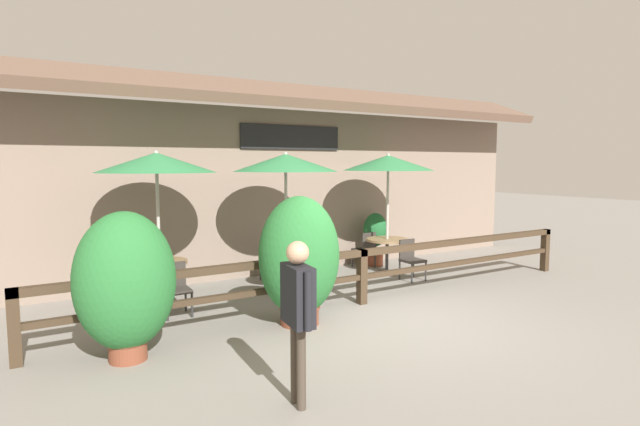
% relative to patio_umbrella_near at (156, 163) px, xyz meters
% --- Properties ---
extents(ground_plane, '(60.00, 60.00, 0.00)m').
position_rel_patio_umbrella_near_xyz_m(ground_plane, '(3.00, -2.75, -2.43)').
color(ground_plane, gray).
extents(building_facade, '(14.28, 1.49, 4.23)m').
position_rel_patio_umbrella_near_xyz_m(building_facade, '(3.00, 1.35, -0.27)').
color(building_facade, gray).
rests_on(building_facade, ground).
extents(patio_railing, '(10.40, 0.14, 0.95)m').
position_rel_patio_umbrella_near_xyz_m(patio_railing, '(3.00, -1.70, -1.74)').
color(patio_railing, '#3D2D1E').
rests_on(patio_railing, ground).
extents(patio_umbrella_near, '(1.98, 1.98, 2.64)m').
position_rel_patio_umbrella_near_xyz_m(patio_umbrella_near, '(0.00, 0.00, 0.00)').
color(patio_umbrella_near, '#B7B2A8').
rests_on(patio_umbrella_near, ground).
extents(dining_table_near, '(0.92, 0.92, 0.78)m').
position_rel_patio_umbrella_near_xyz_m(dining_table_near, '(0.00, -0.00, -1.81)').
color(dining_table_near, olive).
rests_on(dining_table_near, ground).
extents(chair_near_streetside, '(0.43, 0.43, 0.84)m').
position_rel_patio_umbrella_near_xyz_m(chair_near_streetside, '(0.08, -0.66, -1.97)').
color(chair_near_streetside, '#332D28').
rests_on(chair_near_streetside, ground).
extents(chair_near_wallside, '(0.44, 0.44, 0.84)m').
position_rel_patio_umbrella_near_xyz_m(chair_near_wallside, '(0.06, 0.66, -1.97)').
color(chair_near_wallside, '#332D28').
rests_on(chair_near_wallside, ground).
extents(patio_umbrella_middle, '(1.98, 1.98, 2.64)m').
position_rel_patio_umbrella_near_xyz_m(patio_umbrella_middle, '(2.34, -0.16, 0.00)').
color(patio_umbrella_middle, '#B7B2A8').
rests_on(patio_umbrella_middle, ground).
extents(dining_table_middle, '(0.92, 0.92, 0.78)m').
position_rel_patio_umbrella_near_xyz_m(dining_table_middle, '(2.34, -0.16, -1.81)').
color(dining_table_middle, olive).
rests_on(dining_table_middle, ground).
extents(chair_middle_streetside, '(0.46, 0.46, 0.84)m').
position_rel_patio_umbrella_near_xyz_m(chair_middle_streetside, '(2.37, -0.83, -1.97)').
color(chair_middle_streetside, '#332D28').
rests_on(chair_middle_streetside, ground).
extents(chair_middle_wallside, '(0.51, 0.51, 0.84)m').
position_rel_patio_umbrella_near_xyz_m(chair_middle_wallside, '(2.36, 0.52, -1.97)').
color(chair_middle_wallside, '#332D28').
rests_on(chair_middle_wallside, ground).
extents(patio_umbrella_far, '(1.98, 1.98, 2.64)m').
position_rel_patio_umbrella_near_xyz_m(patio_umbrella_far, '(4.92, -0.03, 0.00)').
color(patio_umbrella_far, '#B7B2A8').
rests_on(patio_umbrella_far, ground).
extents(dining_table_far, '(0.92, 0.92, 0.78)m').
position_rel_patio_umbrella_near_xyz_m(dining_table_far, '(4.92, -0.03, -1.81)').
color(dining_table_far, olive).
rests_on(dining_table_far, ground).
extents(chair_far_streetside, '(0.42, 0.42, 0.84)m').
position_rel_patio_umbrella_near_xyz_m(chair_far_streetside, '(4.96, -0.76, -1.97)').
color(chair_far_streetside, '#332D28').
rests_on(chair_far_streetside, ground).
extents(chair_far_wallside, '(0.44, 0.44, 0.84)m').
position_rel_patio_umbrella_near_xyz_m(chair_far_wallside, '(4.87, 0.70, -1.97)').
color(chair_far_wallside, '#332D28').
rests_on(chair_far_wallside, ground).
extents(potted_plant_tall_tropical, '(1.20, 1.08, 1.85)m').
position_rel_patio_umbrella_near_xyz_m(potted_plant_tall_tropical, '(-0.94, -2.20, -1.46)').
color(potted_plant_tall_tropical, brown).
rests_on(potted_plant_tall_tropical, ground).
extents(potted_plant_corner_fern, '(1.24, 1.12, 1.95)m').
position_rel_patio_umbrella_near_xyz_m(potted_plant_corner_fern, '(1.55, -2.10, -1.42)').
color(potted_plant_corner_fern, brown).
rests_on(potted_plant_corner_fern, ground).
extents(potted_plant_entrance_palm, '(0.60, 0.54, 1.26)m').
position_rel_patio_umbrella_near_xyz_m(potted_plant_entrance_palm, '(5.23, 0.80, -1.70)').
color(potted_plant_entrance_palm, '#9E4C33').
rests_on(potted_plant_entrance_palm, ground).
extents(pedestrian, '(0.26, 0.58, 1.67)m').
position_rel_patio_umbrella_near_xyz_m(pedestrian, '(0.29, -4.32, -1.36)').
color(pedestrian, '#42382D').
rests_on(pedestrian, ground).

